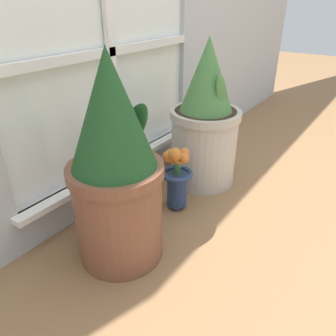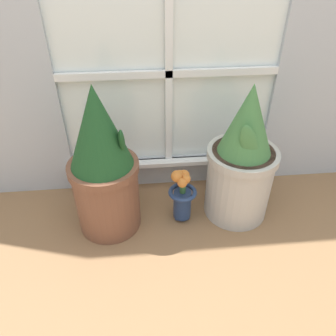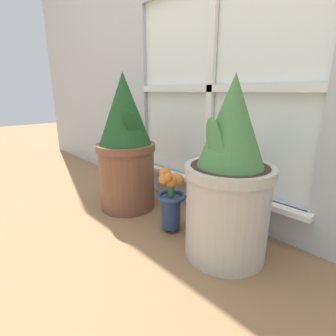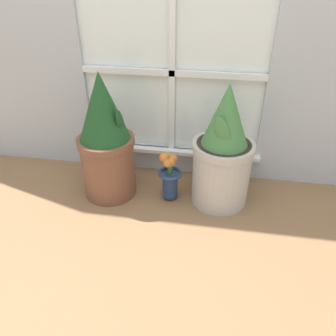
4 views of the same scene
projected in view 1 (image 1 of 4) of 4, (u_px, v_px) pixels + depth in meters
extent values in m
plane|color=olive|center=(218.00, 230.00, 1.38)|extent=(10.00, 10.00, 0.00)
cube|color=#B2B7BC|center=(118.00, 174.00, 1.63)|extent=(1.09, 0.05, 0.18)
cube|color=white|center=(106.00, 51.00, 1.36)|extent=(1.09, 0.02, 0.99)
cube|color=white|center=(111.00, 51.00, 1.35)|extent=(0.04, 0.02, 0.99)
cube|color=white|center=(111.00, 51.00, 1.35)|extent=(1.09, 0.02, 0.04)
cube|color=white|center=(124.00, 163.00, 1.57)|extent=(1.15, 0.06, 0.02)
cylinder|color=brown|center=(119.00, 212.00, 1.18)|extent=(0.31, 0.31, 0.38)
cylinder|color=brown|center=(115.00, 170.00, 1.10)|extent=(0.33, 0.33, 0.04)
cylinder|color=#38281E|center=(115.00, 166.00, 1.09)|extent=(0.29, 0.29, 0.01)
cone|color=#1E4C23|center=(110.00, 110.00, 1.00)|extent=(0.29, 0.29, 0.38)
ellipsoid|color=#1E4C23|center=(131.00, 130.00, 1.12)|extent=(0.04, 0.20, 0.24)
cylinder|color=#B7B2A8|center=(204.00, 147.00, 1.67)|extent=(0.33, 0.33, 0.39)
cylinder|color=#B7B2A8|center=(205.00, 114.00, 1.59)|extent=(0.35, 0.35, 0.04)
cylinder|color=#38281E|center=(206.00, 111.00, 1.58)|extent=(0.30, 0.30, 0.01)
cone|color=#477F42|center=(208.00, 75.00, 1.50)|extent=(0.25, 0.25, 0.34)
ellipsoid|color=#477F42|center=(222.00, 96.00, 1.49)|extent=(0.14, 0.05, 0.23)
sphere|color=navy|center=(171.00, 203.00, 1.55)|extent=(0.02, 0.02, 0.02)
sphere|color=navy|center=(176.00, 209.00, 1.50)|extent=(0.02, 0.02, 0.02)
sphere|color=navy|center=(183.00, 203.00, 1.54)|extent=(0.02, 0.02, 0.02)
cylinder|color=navy|center=(177.00, 189.00, 1.49)|extent=(0.09, 0.09, 0.16)
torus|color=navy|center=(177.00, 174.00, 1.45)|extent=(0.14, 0.14, 0.02)
cylinder|color=#386633|center=(177.00, 165.00, 1.43)|extent=(0.03, 0.03, 0.09)
sphere|color=orange|center=(177.00, 158.00, 1.41)|extent=(0.06, 0.06, 0.06)
sphere|color=orange|center=(172.00, 155.00, 1.44)|extent=(0.06, 0.06, 0.06)
sphere|color=orange|center=(169.00, 157.00, 1.42)|extent=(0.05, 0.05, 0.05)
sphere|color=orange|center=(175.00, 154.00, 1.37)|extent=(0.06, 0.06, 0.06)
sphere|color=orange|center=(184.00, 158.00, 1.38)|extent=(0.05, 0.05, 0.05)
sphere|color=orange|center=(185.00, 153.00, 1.39)|extent=(0.04, 0.04, 0.04)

